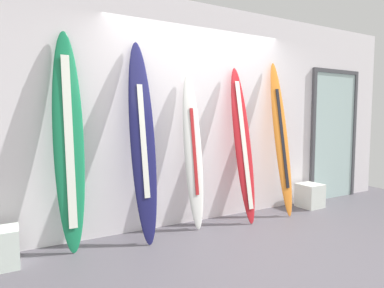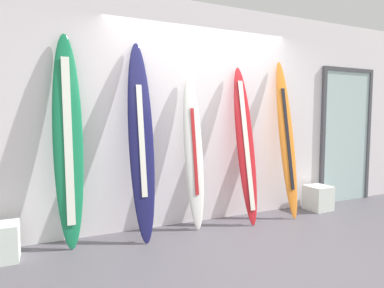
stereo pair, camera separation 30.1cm
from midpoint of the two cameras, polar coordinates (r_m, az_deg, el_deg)
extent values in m
cube|color=#555159|center=(3.52, 9.37, -18.48)|extent=(8.00, 8.00, 0.04)
cube|color=white|center=(4.33, -1.09, 5.20)|extent=(7.20, 0.20, 2.80)
ellipsoid|color=#187A4B|center=(3.58, -22.95, 0.44)|extent=(0.30, 0.33, 2.24)
cube|color=white|center=(3.55, -22.90, 0.47)|extent=(0.08, 0.22, 1.73)
ellipsoid|color=#1A1A4F|center=(3.65, -10.94, 0.59)|extent=(0.31, 0.50, 2.21)
cube|color=white|center=(3.63, -10.81, 0.65)|extent=(0.08, 0.26, 1.23)
cone|color=black|center=(3.69, -9.99, -13.80)|extent=(0.07, 0.09, 0.11)
ellipsoid|color=silver|center=(4.00, -1.97, -1.31)|extent=(0.25, 0.34, 1.89)
cube|color=#AE1E21|center=(3.97, -1.75, -1.28)|extent=(0.05, 0.16, 1.05)
cone|color=black|center=(4.09, -1.50, -12.28)|extent=(0.07, 0.08, 0.11)
ellipsoid|color=red|center=(4.29, 6.85, -0.05)|extent=(0.26, 0.45, 2.02)
cube|color=silver|center=(4.26, 7.06, 0.00)|extent=(0.07, 0.34, 1.64)
cone|color=black|center=(4.33, 7.77, -11.21)|extent=(0.07, 0.09, 0.11)
ellipsoid|color=orange|center=(4.71, 13.49, 1.01)|extent=(0.25, 0.48, 2.14)
cube|color=black|center=(4.69, 13.71, 1.06)|extent=(0.06, 0.28, 1.37)
cone|color=black|center=(4.75, 14.42, -9.76)|extent=(0.07, 0.09, 0.11)
cube|color=silver|center=(5.28, 18.29, -8.51)|extent=(0.33, 0.33, 0.35)
cube|color=white|center=(3.63, -32.41, -15.11)|extent=(0.29, 0.29, 0.36)
cube|color=silver|center=(5.91, 22.14, 1.23)|extent=(0.95, 0.02, 2.08)
cube|color=#47474C|center=(5.53, 18.82, 1.11)|extent=(0.06, 0.06, 2.08)
cube|color=#47474C|center=(6.31, 25.05, 1.34)|extent=(0.06, 0.06, 2.08)
cube|color=#47474C|center=(5.95, 22.47, 11.57)|extent=(1.07, 0.06, 0.06)
camera|label=1|loc=(0.15, -92.20, -0.18)|focal=30.66mm
camera|label=2|loc=(0.15, 87.80, 0.18)|focal=30.66mm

